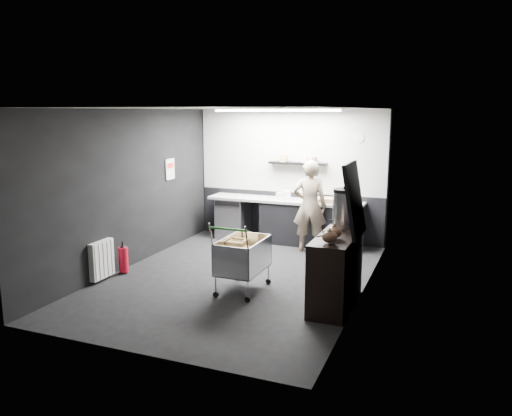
% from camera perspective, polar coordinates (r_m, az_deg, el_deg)
% --- Properties ---
extents(floor, '(5.50, 5.50, 0.00)m').
position_cam_1_polar(floor, '(8.16, -2.20, -8.01)').
color(floor, black).
rests_on(floor, ground).
extents(ceiling, '(5.50, 5.50, 0.00)m').
position_cam_1_polar(ceiling, '(7.72, -2.35, 11.31)').
color(ceiling, silver).
rests_on(ceiling, wall_back).
extents(wall_back, '(5.50, 0.00, 5.50)m').
position_cam_1_polar(wall_back, '(10.37, 3.89, 3.75)').
color(wall_back, black).
rests_on(wall_back, floor).
extents(wall_front, '(5.50, 0.00, 5.50)m').
position_cam_1_polar(wall_front, '(5.48, -13.98, -3.16)').
color(wall_front, black).
rests_on(wall_front, floor).
extents(wall_left, '(0.00, 5.50, 5.50)m').
position_cam_1_polar(wall_left, '(8.82, -14.25, 2.14)').
color(wall_left, black).
rests_on(wall_left, floor).
extents(wall_right, '(0.00, 5.50, 5.50)m').
position_cam_1_polar(wall_right, '(7.26, 12.32, 0.37)').
color(wall_right, black).
rests_on(wall_right, floor).
extents(kitchen_wall_panel, '(3.95, 0.02, 1.70)m').
position_cam_1_polar(kitchen_wall_panel, '(10.30, 3.89, 6.50)').
color(kitchen_wall_panel, beige).
rests_on(kitchen_wall_panel, wall_back).
extents(dado_panel, '(3.95, 0.02, 1.00)m').
position_cam_1_polar(dado_panel, '(10.50, 3.79, -0.87)').
color(dado_panel, black).
rests_on(dado_panel, wall_back).
extents(floating_shelf, '(1.20, 0.22, 0.04)m').
position_cam_1_polar(floating_shelf, '(10.16, 4.76, 5.12)').
color(floating_shelf, black).
rests_on(floating_shelf, wall_back).
extents(wall_clock, '(0.20, 0.03, 0.20)m').
position_cam_1_polar(wall_clock, '(9.94, 11.68, 7.86)').
color(wall_clock, silver).
rests_on(wall_clock, wall_back).
extents(poster, '(0.02, 0.30, 0.40)m').
position_cam_1_polar(poster, '(9.85, -9.80, 4.40)').
color(poster, silver).
rests_on(poster, wall_left).
extents(poster_red_band, '(0.02, 0.22, 0.10)m').
position_cam_1_polar(poster_red_band, '(9.84, -9.79, 4.80)').
color(poster_red_band, red).
rests_on(poster_red_band, poster).
extents(radiator, '(0.10, 0.50, 0.60)m').
position_cam_1_polar(radiator, '(8.30, -17.22, -5.65)').
color(radiator, silver).
rests_on(radiator, wall_left).
extents(ceiling_strip, '(2.40, 0.20, 0.04)m').
position_cam_1_polar(ceiling_strip, '(9.44, 2.29, 11.08)').
color(ceiling_strip, white).
rests_on(ceiling_strip, ceiling).
extents(prep_counter, '(3.20, 0.61, 0.90)m').
position_cam_1_polar(prep_counter, '(10.18, 3.98, -1.50)').
color(prep_counter, black).
rests_on(prep_counter, floor).
extents(person, '(0.71, 0.53, 1.77)m').
position_cam_1_polar(person, '(9.52, 6.16, 0.21)').
color(person, beige).
rests_on(person, floor).
extents(shopping_cart, '(0.59, 0.98, 1.08)m').
position_cam_1_polar(shopping_cart, '(7.46, -1.54, -5.69)').
color(shopping_cart, silver).
rests_on(shopping_cart, floor).
extents(sideboard, '(0.57, 1.33, 1.99)m').
position_cam_1_polar(sideboard, '(6.99, 9.29, -6.02)').
color(sideboard, black).
rests_on(sideboard, floor).
extents(fire_extinguisher, '(0.16, 0.16, 0.52)m').
position_cam_1_polar(fire_extinguisher, '(8.60, -14.91, -5.62)').
color(fire_extinguisher, '#B40C1E').
rests_on(fire_extinguisher, floor).
extents(cardboard_box, '(0.50, 0.42, 0.09)m').
position_cam_1_polar(cardboard_box, '(9.86, 7.63, 0.90)').
color(cardboard_box, tan).
rests_on(cardboard_box, prep_counter).
extents(pink_tub, '(0.18, 0.18, 0.18)m').
position_cam_1_polar(pink_tub, '(10.10, 3.49, 1.49)').
color(pink_tub, white).
rests_on(pink_tub, prep_counter).
extents(white_container, '(0.17, 0.14, 0.14)m').
position_cam_1_polar(white_container, '(10.09, 2.85, 1.38)').
color(white_container, silver).
rests_on(white_container, prep_counter).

